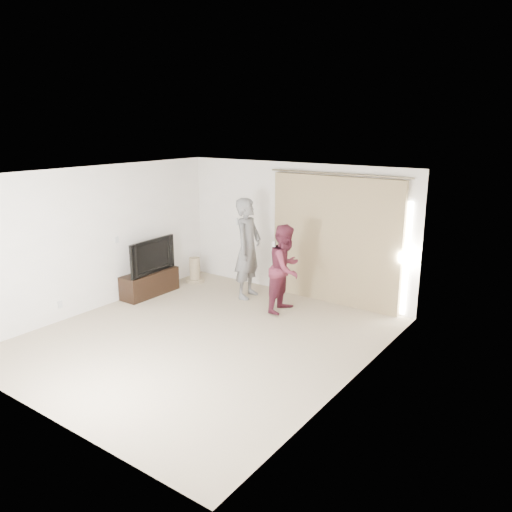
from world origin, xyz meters
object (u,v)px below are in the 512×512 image
at_px(tv_console, 150,283).
at_px(person_woman, 286,268).
at_px(tv, 148,255).
at_px(person_man, 248,248).

xyz_separation_m(tv_console, person_woman, (2.67, 0.81, 0.57)).
height_order(tv, person_man, person_man).
relative_size(tv_console, person_woman, 0.77).
distance_m(tv_console, person_woman, 2.85).
bearing_deg(person_woman, tv, -163.05).
xyz_separation_m(tv, person_man, (1.66, 1.04, 0.17)).
distance_m(tv_console, person_man, 2.10).
bearing_deg(person_man, tv, -147.95).
xyz_separation_m(tv_console, person_man, (1.66, 1.04, 0.74)).
relative_size(tv_console, tv, 1.05).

